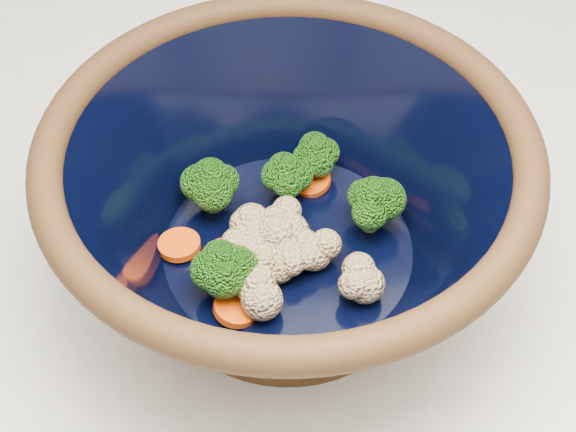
{
  "coord_description": "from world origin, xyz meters",
  "views": [
    {
      "loc": [
        -0.2,
        -0.33,
        1.42
      ],
      "look_at": [
        -0.12,
        0.05,
        0.97
      ],
      "focal_mm": 50.0,
      "sensor_mm": 36.0,
      "label": 1
    }
  ],
  "objects": [
    {
      "name": "vegetable_pile",
      "position": [
        -0.12,
        0.05,
        0.96
      ],
      "size": [
        0.19,
        0.16,
        0.05
      ],
      "color": "#608442",
      "rests_on": "mixing_bowl"
    },
    {
      "name": "mixing_bowl",
      "position": [
        -0.12,
        0.05,
        0.98
      ],
      "size": [
        0.36,
        0.36,
        0.15
      ],
      "rotation": [
        0.0,
        0.0,
        0.1
      ],
      "color": "black",
      "rests_on": "counter"
    }
  ]
}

